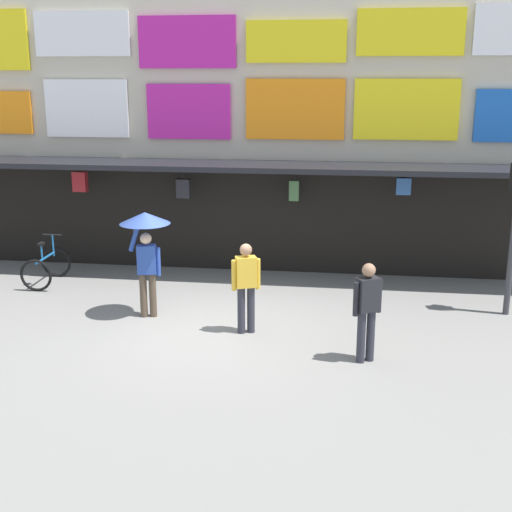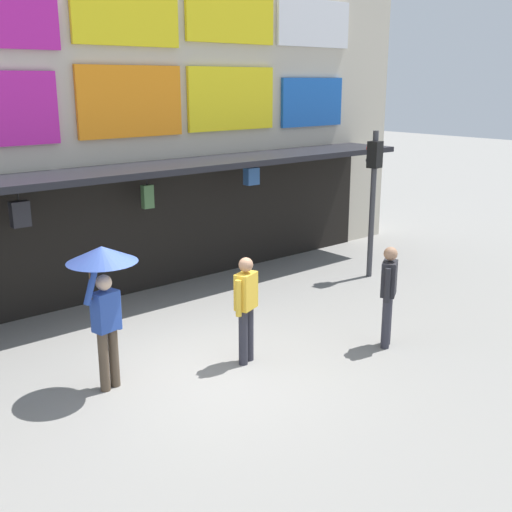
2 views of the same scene
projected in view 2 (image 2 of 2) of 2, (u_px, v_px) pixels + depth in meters
ground_plane at (204, 373)px, 9.45m from camera, size 80.00×80.00×0.00m
shopfront at (55, 95)px, 11.74m from camera, size 18.00×2.60×8.00m
traffic_light_far at (373, 181)px, 13.57m from camera, size 0.32×0.35×3.20m
pedestrian_in_yellow at (388, 291)px, 10.16m from camera, size 0.46×0.38×1.68m
pedestrian_in_black at (246, 304)px, 9.56m from camera, size 0.50×0.33×1.68m
pedestrian_with_umbrella at (103, 278)px, 8.55m from camera, size 0.96×0.96×2.08m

